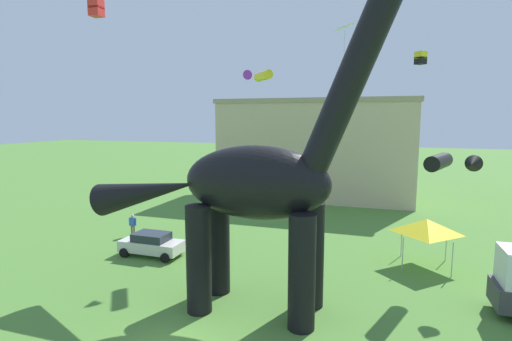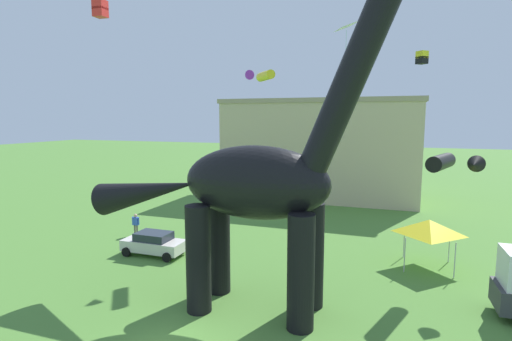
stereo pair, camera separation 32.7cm
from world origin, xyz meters
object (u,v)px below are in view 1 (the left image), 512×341
object	(u,v)px
person_strolling_adult	(215,231)
kite_trailing	(345,27)
festival_canopy_tent	(427,226)
kite_far_left	(260,76)
kite_mid_right	(96,8)
parked_sedan_left	(152,244)
kite_apex	(446,162)
kite_high_left	(421,58)
dinosaur_sculpture	(254,182)
person_vendor_side	(133,223)

from	to	relation	value
person_strolling_adult	kite_trailing	world-z (taller)	kite_trailing
festival_canopy_tent	kite_far_left	xyz separation A→B (m)	(-11.07, 0.75, 9.49)
festival_canopy_tent	kite_mid_right	world-z (taller)	kite_mid_right
parked_sedan_left	kite_far_left	xyz separation A→B (m)	(6.11, 4.52, 11.23)
parked_sedan_left	kite_apex	bearing A→B (deg)	5.50
festival_canopy_tent	kite_high_left	distance (m)	10.64
dinosaur_sculpture	kite_mid_right	distance (m)	21.97
person_vendor_side	kite_apex	world-z (taller)	kite_apex
festival_canopy_tent	kite_apex	xyz separation A→B (m)	(0.59, -2.08, 4.20)
person_strolling_adult	kite_high_left	world-z (taller)	kite_high_left
person_strolling_adult	kite_far_left	bearing A→B (deg)	-24.93
parked_sedan_left	kite_mid_right	world-z (taller)	kite_mid_right
kite_trailing	dinosaur_sculpture	bearing A→B (deg)	-114.44
dinosaur_sculpture	parked_sedan_left	size ratio (longest dim) A/B	4.06
festival_canopy_tent	kite_mid_right	distance (m)	28.78
parked_sedan_left	person_vendor_side	bearing A→B (deg)	139.54
festival_canopy_tent	kite_far_left	size ratio (longest dim) A/B	1.35
kite_apex	kite_trailing	bearing A→B (deg)	175.55
parked_sedan_left	kite_high_left	size ratio (longest dim) A/B	6.98
festival_canopy_tent	kite_trailing	bearing A→B (deg)	-162.23
person_vendor_side	kite_mid_right	distance (m)	17.00
festival_canopy_tent	kite_far_left	world-z (taller)	kite_far_left
parked_sedan_left	kite_mid_right	xyz separation A→B (m)	(-7.31, 4.57, 16.84)
parked_sedan_left	person_vendor_side	world-z (taller)	person_vendor_side
kite_high_left	kite_far_left	distance (m)	11.35
person_strolling_adult	kite_far_left	xyz separation A→B (m)	(3.11, 0.89, 11.04)
kite_trailing	parked_sedan_left	bearing A→B (deg)	-170.01
person_vendor_side	kite_far_left	bearing A→B (deg)	116.39
kite_mid_right	kite_far_left	size ratio (longest dim) A/B	0.56
kite_far_left	person_vendor_side	bearing A→B (deg)	-173.02
kite_high_left	parked_sedan_left	bearing A→B (deg)	176.59
festival_canopy_tent	kite_high_left	xyz separation A→B (m)	(-1.13, -4.72, 9.47)
dinosaur_sculpture	kite_mid_right	xyz separation A→B (m)	(-16.21, 9.41, 11.47)
kite_far_left	kite_trailing	size ratio (longest dim) A/B	1.20
kite_high_left	dinosaur_sculpture	bearing A→B (deg)	-151.49
festival_canopy_tent	person_strolling_adult	bearing A→B (deg)	-179.45
person_vendor_side	person_strolling_adult	size ratio (longest dim) A/B	1.06
kite_apex	kite_high_left	bearing A→B (deg)	-123.13
kite_mid_right	kite_high_left	size ratio (longest dim) A/B	2.15
parked_sedan_left	person_strolling_adult	distance (m)	4.71
kite_mid_right	kite_high_left	distance (m)	24.65
parked_sedan_left	dinosaur_sculpture	bearing A→B (deg)	-28.43
dinosaur_sculpture	parked_sedan_left	distance (m)	11.47
festival_canopy_tent	kite_trailing	size ratio (longest dim) A/B	1.63
festival_canopy_tent	kite_far_left	distance (m)	14.60
kite_far_left	kite_apex	size ratio (longest dim) A/B	0.74
dinosaur_sculpture	kite_far_left	size ratio (longest dim) A/B	7.34
person_vendor_side	kite_apex	bearing A→B (deg)	105.13
parked_sedan_left	kite_apex	xyz separation A→B (m)	(17.77, 1.68, 5.94)
kite_mid_right	kite_high_left	world-z (taller)	kite_mid_right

